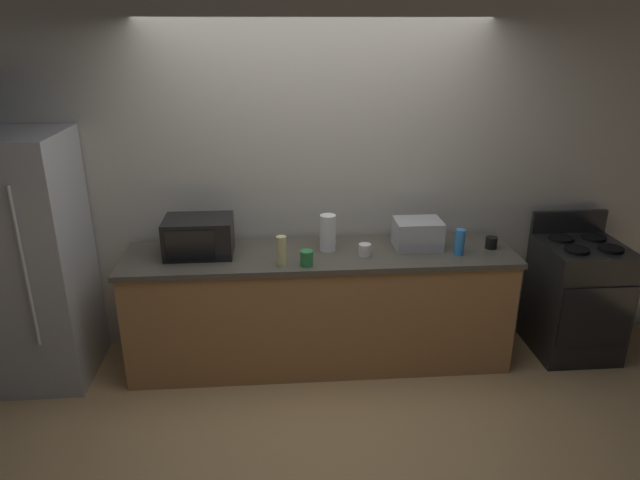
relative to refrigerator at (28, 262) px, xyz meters
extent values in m
plane|color=tan|center=(2.05, -0.40, -0.90)|extent=(8.00, 8.00, 0.00)
cube|color=beige|center=(2.05, 0.41, 0.45)|extent=(6.40, 0.10, 2.70)
cube|color=#B27F4C|center=(2.05, 0.00, -0.47)|extent=(2.80, 0.60, 0.86)
cube|color=#514C42|center=(2.05, 0.00, -0.02)|extent=(2.84, 0.64, 0.04)
cube|color=#B7BABF|center=(0.00, 0.00, 0.00)|extent=(0.72, 0.70, 1.80)
cylinder|color=silver|center=(0.14, -0.37, 0.10)|extent=(0.02, 0.02, 1.10)
cube|color=black|center=(4.05, 0.00, -0.45)|extent=(0.60, 0.60, 0.90)
cube|color=black|center=(4.05, -0.30, -0.45)|extent=(0.55, 0.02, 0.48)
cube|color=black|center=(4.05, 0.28, 0.09)|extent=(0.60, 0.04, 0.18)
cylinder|color=black|center=(3.92, -0.12, 0.01)|extent=(0.18, 0.18, 0.02)
cylinder|color=black|center=(4.18, -0.12, 0.01)|extent=(0.18, 0.18, 0.02)
cylinder|color=black|center=(3.92, 0.12, 0.01)|extent=(0.18, 0.18, 0.02)
cylinder|color=black|center=(4.18, 0.12, 0.01)|extent=(0.18, 0.18, 0.02)
cube|color=black|center=(1.19, 0.05, 0.13)|extent=(0.48, 0.34, 0.27)
cube|color=black|center=(1.15, -0.12, 0.13)|extent=(0.34, 0.01, 0.21)
cube|color=#B7BABF|center=(2.78, 0.06, 0.10)|extent=(0.34, 0.26, 0.21)
cylinder|color=white|center=(2.11, 0.05, 0.13)|extent=(0.12, 0.12, 0.27)
cylinder|color=#338CE5|center=(3.05, -0.10, 0.09)|extent=(0.07, 0.07, 0.19)
cylinder|color=beige|center=(1.77, -0.20, 0.11)|extent=(0.07, 0.07, 0.21)
cylinder|color=#2D8C47|center=(1.94, -0.22, 0.05)|extent=(0.09, 0.09, 0.11)
cylinder|color=black|center=(3.32, -0.01, 0.04)|extent=(0.09, 0.09, 0.09)
cylinder|color=white|center=(2.37, -0.07, 0.04)|extent=(0.09, 0.09, 0.09)
camera|label=1|loc=(1.75, -3.82, 1.56)|focal=32.06mm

